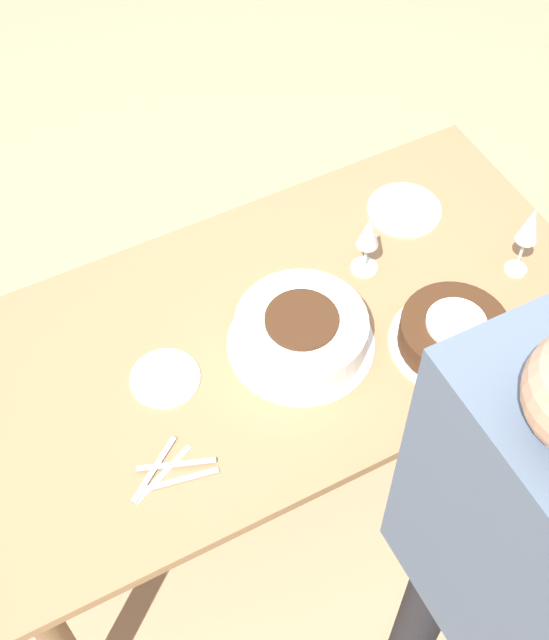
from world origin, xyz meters
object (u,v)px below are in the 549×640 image
(cake_center_white, at_px, (301,332))
(person_cutting, at_px, (503,557))
(cake_front_chocolate, at_px, (453,334))
(wine_glass_near, at_px, (530,227))
(wine_glass_far, at_px, (368,235))

(cake_center_white, xyz_separation_m, person_cutting, (0.02, -0.69, 0.16))
(person_cutting, bearing_deg, cake_center_white, 2.35)
(cake_center_white, xyz_separation_m, cake_front_chocolate, (0.31, -0.16, -0.01))
(wine_glass_near, height_order, wine_glass_far, wine_glass_near)
(wine_glass_near, bearing_deg, person_cutting, -131.22)
(cake_center_white, relative_size, cake_front_chocolate, 1.19)
(cake_front_chocolate, bearing_deg, wine_glass_near, 22.53)
(cake_center_white, xyz_separation_m, wine_glass_near, (0.58, -0.05, 0.11))
(wine_glass_near, xyz_separation_m, person_cutting, (-0.56, -0.64, 0.05))
(cake_front_chocolate, bearing_deg, person_cutting, -118.79)
(cake_center_white, distance_m, wine_glass_far, 0.29)
(person_cutting, bearing_deg, wine_glass_far, -15.12)
(cake_front_chocolate, distance_m, wine_glass_near, 0.32)
(wine_glass_near, xyz_separation_m, wine_glass_far, (-0.33, 0.18, -0.03))
(cake_center_white, height_order, cake_front_chocolate, cake_center_white)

